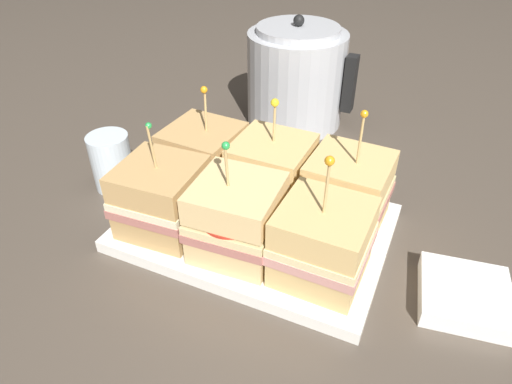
{
  "coord_description": "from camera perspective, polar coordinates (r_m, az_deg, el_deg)",
  "views": [
    {
      "loc": [
        0.2,
        -0.45,
        0.43
      ],
      "look_at": [
        0.0,
        0.0,
        0.07
      ],
      "focal_mm": 32.0,
      "sensor_mm": 36.0,
      "label": 1
    }
  ],
  "objects": [
    {
      "name": "serving_platter",
      "position": [
        0.64,
        0.0,
        -4.45
      ],
      "size": [
        0.36,
        0.25,
        0.02
      ],
      "color": "white",
      "rests_on": "ground_plane"
    },
    {
      "name": "sandwich_front_center",
      "position": [
        0.57,
        -2.56,
        -3.3
      ],
      "size": [
        0.11,
        0.11,
        0.16
      ],
      "color": "#DBB77A",
      "rests_on": "serving_platter"
    },
    {
      "name": "sandwich_back_center",
      "position": [
        0.65,
        1.85,
        2.4
      ],
      "size": [
        0.11,
        0.11,
        0.16
      ],
      "color": "tan",
      "rests_on": "serving_platter"
    },
    {
      "name": "sandwich_back_right",
      "position": [
        0.62,
        11.33,
        0.07
      ],
      "size": [
        0.11,
        0.11,
        0.17
      ],
      "color": "tan",
      "rests_on": "serving_platter"
    },
    {
      "name": "sandwich_back_left",
      "position": [
        0.69,
        -6.54,
        4.29
      ],
      "size": [
        0.11,
        0.11,
        0.16
      ],
      "color": "tan",
      "rests_on": "serving_platter"
    },
    {
      "name": "sandwich_front_left",
      "position": [
        0.62,
        -11.69,
        -0.66
      ],
      "size": [
        0.11,
        0.11,
        0.16
      ],
      "color": "tan",
      "rests_on": "serving_platter"
    },
    {
      "name": "sandwich_front_right",
      "position": [
        0.54,
        8.3,
        -6.27
      ],
      "size": [
        0.11,
        0.11,
        0.17
      ],
      "color": "tan",
      "rests_on": "serving_platter"
    },
    {
      "name": "drinking_glass",
      "position": [
        0.75,
        -17.58,
        3.63
      ],
      "size": [
        0.06,
        0.06,
        0.09
      ],
      "color": "silver",
      "rests_on": "ground_plane"
    },
    {
      "name": "napkin_stack",
      "position": [
        0.6,
        24.63,
        -11.7
      ],
      "size": [
        0.12,
        0.12,
        0.02
      ],
      "color": "white",
      "rests_on": "ground_plane"
    },
    {
      "name": "kettle_steel",
      "position": [
        0.9,
        5.05,
        14.11
      ],
      "size": [
        0.21,
        0.19,
        0.21
      ],
      "color": "#B7BABF",
      "rests_on": "ground_plane"
    },
    {
      "name": "ground_plane",
      "position": [
        0.65,
        0.0,
        -5.06
      ],
      "size": [
        6.0,
        6.0,
        0.0
      ],
      "primitive_type": "plane",
      "color": "#4C4238"
    }
  ]
}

